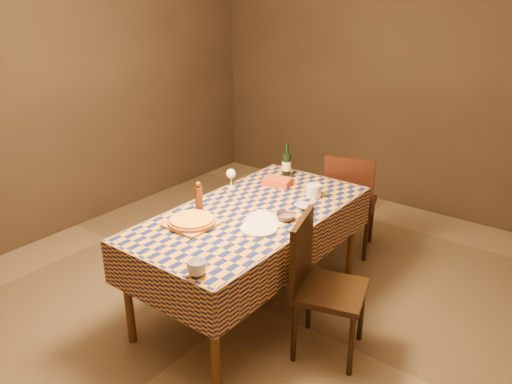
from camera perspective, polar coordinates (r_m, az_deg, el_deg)
room at (r=3.30m, az=-0.53°, el=7.00°), size 5.00×5.10×2.70m
dining_table at (r=3.53m, az=-0.49°, el=-3.35°), size 0.94×1.84×0.77m
cutting_board at (r=3.32m, az=-7.32°, el=-3.62°), size 0.30×0.30×0.02m
pizza at (r=3.31m, az=-7.34°, el=-3.24°), size 0.39×0.39×0.03m
pepper_mill at (r=3.47m, az=-6.55°, el=-0.67°), size 0.07×0.07×0.23m
bowl at (r=3.37m, az=3.40°, el=-2.88°), size 0.15×0.15×0.04m
wine_glass at (r=3.89m, az=-2.88°, el=2.03°), size 0.08×0.08×0.15m
wine_bottle at (r=4.09m, az=3.50°, el=3.10°), size 0.09×0.09×0.29m
deli_tub at (r=3.75m, az=6.60°, el=0.13°), size 0.12×0.12×0.10m
takeout_container at (r=3.97m, az=2.47°, el=1.21°), size 0.24×0.19×0.05m
white_plate at (r=3.24m, az=0.33°, el=-4.19°), size 0.24×0.24×0.01m
tumbler at (r=2.75m, az=-6.79°, el=-8.64°), size 0.12×0.12×0.09m
flour_patch at (r=3.39m, az=1.32°, el=-3.02°), size 0.28×0.23×0.00m
flour_bag at (r=3.55m, az=5.49°, el=-1.53°), size 0.15×0.12×0.04m
chair_far at (r=4.42m, az=10.61°, el=-0.76°), size 0.53×0.53×0.93m
chair_right at (r=3.21m, az=7.12°, el=-9.82°), size 0.53×0.52×0.93m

